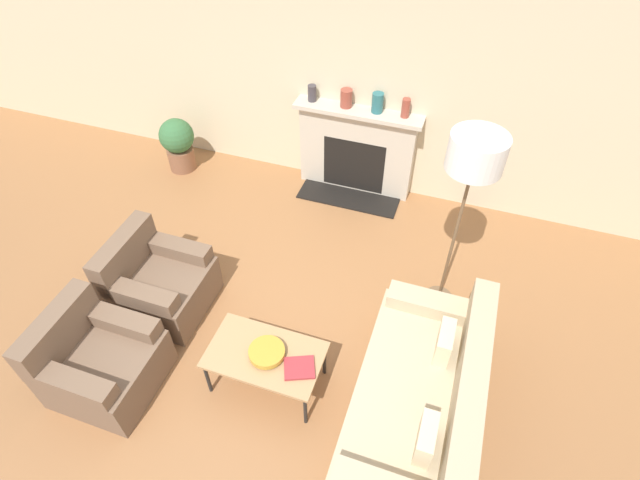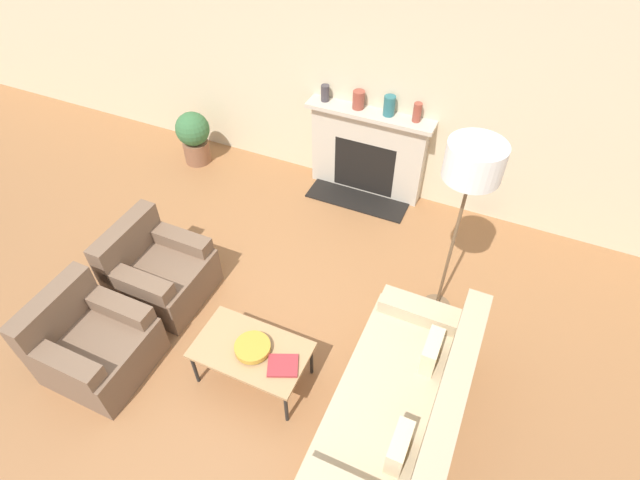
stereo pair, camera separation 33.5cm
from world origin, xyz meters
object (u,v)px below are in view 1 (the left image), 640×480
(armchair_far, at_px, (158,283))
(coffee_table, at_px, (265,356))
(book, at_px, (299,368))
(mantel_vase_center_right, at_px, (378,103))
(mantel_vase_left, at_px, (312,93))
(armchair_near, at_px, (99,362))
(bowl, at_px, (267,352))
(floor_lamp, at_px, (475,161))
(mantel_vase_right, at_px, (406,108))
(potted_plant, at_px, (178,142))
(mantel_vase_center_left, at_px, (346,98))
(couch, at_px, (422,400))
(fireplace, at_px, (356,151))

(armchair_far, distance_m, coffee_table, 1.45)
(book, distance_m, mantel_vase_center_right, 3.11)
(mantel_vase_left, bearing_deg, armchair_near, -102.19)
(bowl, distance_m, floor_lamp, 2.30)
(armchair_far, height_order, mantel_vase_right, mantel_vase_right)
(mantel_vase_center_right, distance_m, potted_plant, 2.68)
(mantel_vase_center_left, relative_size, mantel_vase_center_right, 0.92)
(coffee_table, bearing_deg, bowl, -5.58)
(armchair_near, xyz_separation_m, mantel_vase_left, (0.74, 3.43, 0.91))
(armchair_far, relative_size, book, 2.71)
(armchair_near, bearing_deg, mantel_vase_left, -12.19)
(coffee_table, bearing_deg, mantel_vase_center_right, 86.94)
(mantel_vase_center_right, bearing_deg, armchair_near, -113.93)
(bowl, height_order, mantel_vase_center_left, mantel_vase_center_left)
(book, distance_m, mantel_vase_right, 3.11)
(armchair_far, height_order, potted_plant, armchair_far)
(mantel_vase_left, xyz_separation_m, mantel_vase_right, (1.10, 0.00, 0.01))
(armchair_near, bearing_deg, couch, -78.31)
(fireplace, height_order, potted_plant, fireplace)
(book, bearing_deg, armchair_near, 170.68)
(book, distance_m, mantel_vase_left, 3.24)
(coffee_table, height_order, book, book)
(couch, xyz_separation_m, mantel_vase_center_right, (-1.17, 2.87, 0.93))
(armchair_near, height_order, bowl, armchair_near)
(fireplace, xyz_separation_m, couch, (1.38, -2.85, -0.24))
(bowl, xyz_separation_m, mantel_vase_left, (-0.64, 2.97, 0.73))
(armchair_far, height_order, bowl, armchair_far)
(floor_lamp, xyz_separation_m, potted_plant, (-3.65, 1.14, -1.33))
(floor_lamp, bearing_deg, mantel_vase_left, 141.59)
(bowl, height_order, potted_plant, potted_plant)
(armchair_near, distance_m, bowl, 1.47)
(bowl, bearing_deg, coffee_table, 174.42)
(mantel_vase_center_right, bearing_deg, fireplace, -176.02)
(potted_plant, bearing_deg, book, -44.44)
(couch, bearing_deg, bowl, -85.54)
(armchair_far, bearing_deg, coffee_table, -109.43)
(book, bearing_deg, fireplace, 73.80)
(potted_plant, bearing_deg, fireplace, 8.89)
(armchair_far, bearing_deg, mantel_vase_center_left, -24.89)
(coffee_table, height_order, floor_lamp, floor_lamp)
(fireplace, bearing_deg, book, -82.86)
(couch, relative_size, armchair_far, 2.27)
(armchair_far, bearing_deg, mantel_vase_center_right, -31.43)
(floor_lamp, xyz_separation_m, mantel_vase_center_left, (-1.50, 1.52, -0.51))
(potted_plant, bearing_deg, mantel_vase_right, 7.54)
(armchair_far, bearing_deg, fireplace, -27.92)
(bowl, xyz_separation_m, mantel_vase_center_right, (0.14, 2.97, 0.75))
(mantel_vase_center_right, bearing_deg, mantel_vase_center_left, 180.00)
(coffee_table, relative_size, bowl, 3.18)
(bowl, distance_m, mantel_vase_center_left, 3.07)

